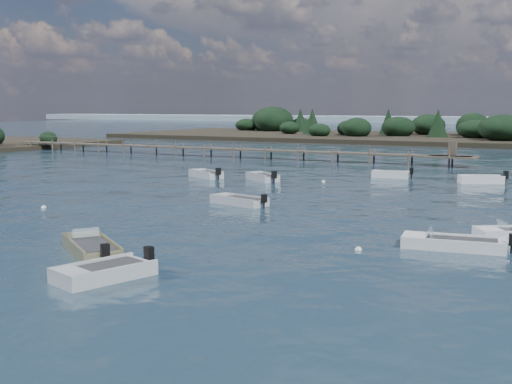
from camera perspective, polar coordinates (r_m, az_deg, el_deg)
The scene contains 14 objects.
ground at distance 82.48m, azimuth 15.85°, elevation 3.00°, with size 400.00×400.00×0.00m, color #152633.
tender_far_grey at distance 56.65m, azimuth -4.47°, elevation 1.48°, with size 3.96×2.89×1.29m.
tender_far_white at distance 57.47m, azimuth 11.86°, elevation 1.42°, with size 3.63×1.75×1.22m.
dinghy_near_olive at distance 28.33m, azimuth -14.42°, elevation -4.97°, with size 4.51×3.84×1.15m.
dinghy_mid_grey at distance 40.97m, azimuth -1.53°, elevation -0.90°, with size 4.31×2.42×1.07m.
dinghy_extra_b at distance 24.06m, azimuth -13.35°, elevation -7.17°, with size 2.74×4.00×1.13m.
dinghy_extra_a at distance 54.08m, azimuth 0.58°, elevation 1.21°, with size 3.78×3.21×1.26m.
dinghy_mid_white_a at distance 29.56m, azimuth 17.09°, elevation -4.56°, with size 4.79×2.23×1.10m.
tender_far_grey_b at distance 55.29m, azimuth 19.36°, elevation 0.93°, with size 3.88×2.65×1.32m.
buoy_b at distance 28.33m, azimuth 9.09°, elevation -5.13°, with size 0.32×0.32×0.32m, color silver.
buoy_c at distance 41.66m, azimuth -18.35°, elevation -1.35°, with size 0.32×0.32×0.32m, color silver.
buoy_e at distance 53.40m, azimuth 6.01°, elevation 0.89°, with size 0.32×0.32×0.32m, color silver.
jetty at distance 78.79m, azimuth -1.70°, elevation 3.80°, with size 64.50×3.20×3.40m.
distant_haze at distance 272.41m, azimuth 4.62°, elevation 6.27°, with size 280.00×20.00×2.40m, color #8899A8.
Camera 1 is at (16.85, -20.50, 6.20)m, focal length 45.00 mm.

